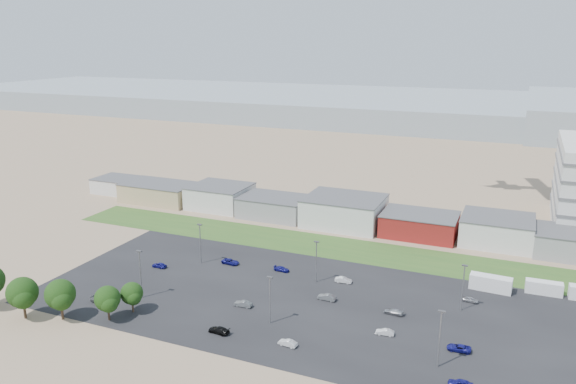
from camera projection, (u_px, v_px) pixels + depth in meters
The scene contains 31 objects.
ground at pixel (255, 346), 99.18m from camera, with size 700.00×700.00×0.00m, color #967C5F.
parking_lot at pixel (320, 304), 115.05m from camera, with size 120.00×50.00×0.01m, color black.
grass_strip at pixel (344, 249), 145.34m from camera, with size 160.00×16.00×0.02m, color #2D541F.
hills_backdrop at pixel (526, 116), 362.52m from camera, with size 700.00×200.00×9.00m, color gray, non-canonical shape.
building_row at pixel (309, 207), 167.56m from camera, with size 170.00×20.00×8.00m, color silver, non-canonical shape.
box_trailer_a at pixel (491, 283), 120.89m from camera, with size 8.67×2.71×3.25m, color silver, non-canonical shape.
box_trailer_b at pixel (544, 288), 119.31m from camera, with size 7.42×2.32×2.78m, color silver, non-canonical shape.
tree_left at pixel (23, 296), 107.96m from camera, with size 6.38×6.38×9.57m, color black, non-canonical shape.
tree_mid at pixel (60, 297), 107.56m from camera, with size 6.21×6.21×9.31m, color black, non-canonical shape.
tree_right at pixel (108, 301), 107.44m from camera, with size 5.30×5.30×7.95m, color black, non-canonical shape.
tree_near at pixel (132, 296), 110.77m from camera, with size 4.74×4.74×7.11m, color black, non-canonical shape.
lightpole_front_l at pixel (141, 274), 116.60m from camera, with size 1.23×0.51×10.47m, color slate, non-canonical shape.
lightpole_front_m at pixel (270, 300), 106.11m from camera, with size 1.12×0.47×9.55m, color slate, non-canonical shape.
lightpole_front_r at pixel (440, 339), 91.68m from camera, with size 1.20×0.50×10.21m, color slate, non-canonical shape.
lightpole_back_l at pixel (200, 244), 134.71m from camera, with size 1.16×0.49×9.90m, color slate, non-canonical shape.
lightpole_back_m at pixel (316, 262), 124.23m from camera, with size 1.13×0.47×9.62m, color slate, non-canonical shape.
lightpole_back_r at pixel (463, 288), 111.13m from camera, with size 1.14×0.48×9.73m, color slate, non-canonical shape.
parked_car_0 at pixel (459, 348), 97.62m from camera, with size 1.91×4.14×1.15m, color navy.
parked_car_1 at pixel (385, 332), 102.91m from camera, with size 1.17×3.37×1.11m, color silver.
parked_car_2 at pixel (460, 383), 87.43m from camera, with size 1.55×3.85×1.31m, color navy.
parked_car_3 at pixel (219, 330), 103.51m from camera, with size 1.72×4.23×1.23m, color black.
parked_car_4 at pixel (243, 304), 113.77m from camera, with size 1.31×3.75×1.24m, color #595B5E.
parked_car_5 at pixel (159, 265), 133.16m from camera, with size 1.46×3.63×1.24m, color navy.
parked_car_6 at pixel (282, 269), 131.13m from camera, with size 1.52×3.74×1.09m, color navy.
parked_car_7 at pixel (327, 297), 116.62m from camera, with size 1.37×3.93×1.29m, color #595B5E.
parked_car_8 at pixel (471, 300), 115.69m from camera, with size 1.30×3.24×1.11m, color #A5A5AA.
parked_car_9 at pixel (230, 262), 135.26m from camera, with size 2.01×4.36×1.21m, color navy.
parked_car_10 at pixel (99, 300), 115.42m from camera, with size 1.69×4.16×1.21m, color #595B5E.
parked_car_11 at pixel (343, 280), 124.96m from camera, with size 1.31×3.76×1.24m, color silver.
parked_car_12 at pixel (394, 312), 110.61m from camera, with size 1.62×3.99×1.16m, color #A5A5AA.
parked_car_13 at pixel (288, 343), 99.23m from camera, with size 1.22×3.49×1.15m, color silver.
Camera 1 is at (39.97, -79.11, 52.57)m, focal length 35.00 mm.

